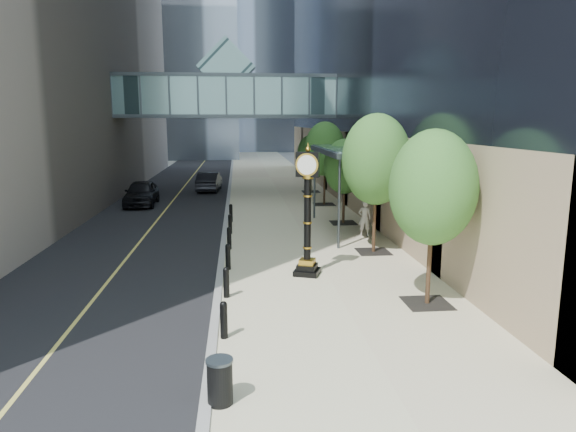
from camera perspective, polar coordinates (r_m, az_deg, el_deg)
The scene contains 14 objects.
ground at distance 13.38m, azimuth 4.84°, elevation -14.84°, with size 320.00×320.00×0.00m, color gray.
road at distance 52.41m, azimuth -10.77°, elevation 4.10°, with size 8.00×180.00×0.02m, color black.
sidewalk at distance 52.29m, azimuth -1.99°, elevation 4.28°, with size 8.00×180.00×0.06m, color beige.
curb at distance 52.19m, azimuth -6.39°, elevation 4.22°, with size 0.25×180.00×0.07m, color gray.
distant_tower_c at distance 134.62m, azimuth -7.62°, elevation 21.93°, with size 22.00×22.00×65.00m, color #97A7BE.
skywalk at distance 39.93m, azimuth -6.83°, elevation 13.32°, with size 17.00×4.20×5.80m.
entrance_canopy at distance 26.55m, azimuth 6.96°, elevation 7.15°, with size 3.00×8.00×4.38m.
bollard_row at distance 21.52m, azimuth -6.61°, elevation -3.56°, with size 0.20×16.20×0.90m.
street_trees at distance 27.15m, azimuth 6.93°, elevation 6.22°, with size 2.91×28.44×5.99m.
street_clock at distance 18.84m, azimuth 2.18°, elevation -0.49°, with size 1.15×1.15×4.76m.
trash_bin at distance 10.99m, azimuth -7.58°, elevation -17.89°, with size 0.52×0.52×0.90m, color black.
pedestrian at distance 25.80m, azimuth 8.52°, elevation -0.22°, with size 0.66×0.43×1.80m, color beige.
car_near at distance 36.48m, azimuth -15.97°, elevation 2.48°, with size 2.00×4.98×1.70m, color black.
car_far at distance 42.87m, azimuth -8.74°, elevation 3.82°, with size 1.65×4.73×1.56m, color black.
Camera 1 is at (-2.26, -11.88, 5.73)m, focal length 32.00 mm.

